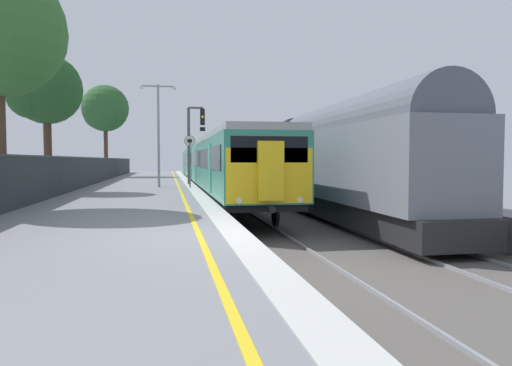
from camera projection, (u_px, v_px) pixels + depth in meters
name	position (u px, v px, depth m)	size (l,w,h in m)	color
ground	(342.00, 260.00, 9.96)	(17.40, 110.00, 1.21)	gray
commuter_train_at_platform	(211.00, 163.00, 33.28)	(2.83, 39.13, 3.81)	#2D846B
freight_train_adjacent_track	(252.00, 159.00, 39.85)	(2.60, 58.23, 4.77)	#232326
signal_gantry	(193.00, 136.00, 29.09)	(1.10, 0.24, 4.77)	#47474C
speed_limit_sign	(190.00, 154.00, 25.77)	(0.59, 0.08, 2.84)	#59595B
platform_lamp_mid	(158.00, 127.00, 26.02)	(2.00, 0.20, 5.64)	#93999E
background_tree_left	(43.00, 91.00, 21.86)	(3.25, 3.25, 6.43)	#473323
background_tree_centre	(104.00, 110.00, 42.71)	(4.19, 4.19, 8.29)	#473323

